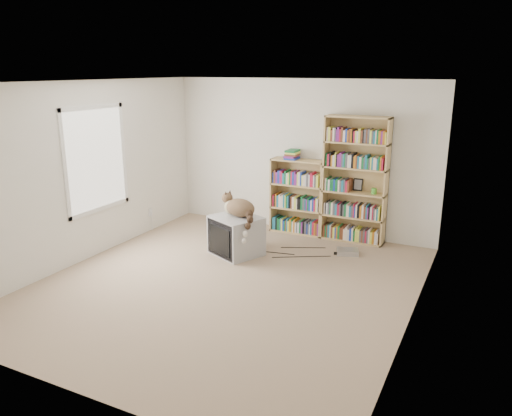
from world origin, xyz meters
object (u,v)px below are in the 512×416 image
at_px(crt_tv, 237,235).
at_px(cat, 241,211).
at_px(bookcase_tall, 355,183).
at_px(dvd_player, 348,252).
at_px(bookcase_short, 298,200).

height_order(crt_tv, cat, cat).
relative_size(crt_tv, bookcase_tall, 0.43).
bearing_deg(cat, dvd_player, 37.17).
relative_size(bookcase_short, dvd_player, 3.92).
bearing_deg(dvd_player, cat, -171.99).
relative_size(crt_tv, cat, 1.24).
relative_size(cat, dvd_player, 2.18).
xyz_separation_m(crt_tv, bookcase_tall, (1.36, 1.36, 0.64)).
bearing_deg(bookcase_short, bookcase_tall, -0.02).
bearing_deg(crt_tv, bookcase_tall, 69.59).
bearing_deg(bookcase_short, cat, -104.35).
xyz_separation_m(crt_tv, bookcase_short, (0.42, 1.36, 0.27)).
xyz_separation_m(bookcase_tall, bookcase_short, (-0.94, 0.00, -0.37)).
distance_m(crt_tv, bookcase_tall, 2.03).
bearing_deg(bookcase_tall, cat, -133.33).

